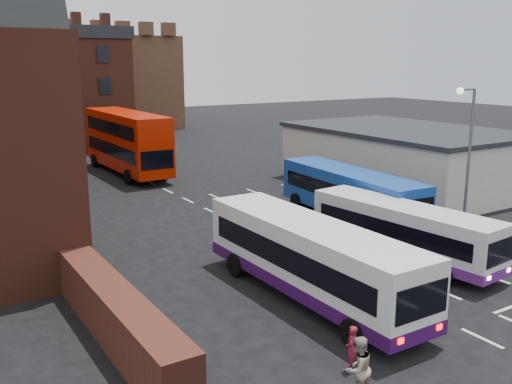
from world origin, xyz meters
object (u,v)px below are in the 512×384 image
bus_white_outbound (310,254)px  bus_blue (350,191)px  pedestrian_red (351,348)px  street_lamp (467,149)px  bus_white_inbound (403,228)px  bus_red_double (127,141)px  pedestrian_beige (358,368)px

bus_white_outbound → bus_blue: (8.54, 7.50, -0.05)m
bus_white_outbound → pedestrian_red: (-2.14, -4.83, -1.06)m
bus_blue → street_lamp: street_lamp is taller
bus_white_inbound → bus_blue: bearing=-116.0°
bus_white_inbound → bus_red_double: 26.49m
bus_white_outbound → pedestrian_red: bearing=-114.2°
bus_white_inbound → bus_blue: size_ratio=0.89×
bus_white_inbound → bus_red_double: bus_red_double is taller
bus_white_inbound → pedestrian_beige: bearing=32.7°
bus_white_outbound → street_lamp: street_lamp is taller
street_lamp → bus_red_double: bearing=108.4°
bus_white_outbound → bus_white_inbound: size_ratio=1.14×
bus_blue → pedestrian_beige: bus_blue is taller
bus_blue → pedestrian_red: bearing=52.9°
bus_red_double → bus_blue: bearing=106.2°
bus_blue → bus_red_double: 20.86m
bus_white_inbound → pedestrian_beige: (-9.21, -7.30, -0.61)m
bus_white_outbound → pedestrian_red: 5.39m
bus_white_outbound → bus_white_inbound: bearing=11.1°
bus_white_inbound → pedestrian_red: bus_white_inbound is taller
bus_blue → pedestrian_red: 16.34m
bus_blue → pedestrian_beige: (-11.51, -13.54, -0.80)m
pedestrian_red → street_lamp: bearing=163.2°
street_lamp → pedestrian_red: street_lamp is taller
pedestrian_red → pedestrian_beige: bearing=11.8°
pedestrian_red → bus_white_outbound: bearing=-157.7°
bus_blue → street_lamp: size_ratio=1.39×
bus_white_inbound → street_lamp: 5.86m
bus_white_outbound → bus_red_double: 27.62m
bus_red_double → street_lamp: (8.52, -25.54, 2.01)m
bus_white_outbound → bus_red_double: bus_red_double is taller
street_lamp → pedestrian_red: bearing=-153.0°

